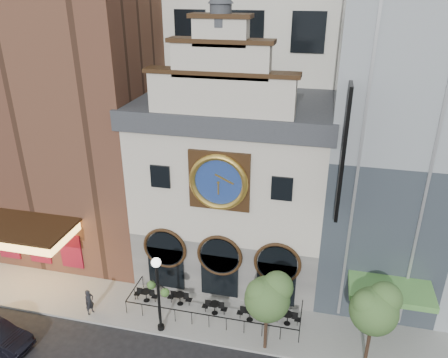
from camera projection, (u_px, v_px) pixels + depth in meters
The scene contains 15 objects.
ground at pixel (204, 344), 25.05m from camera, with size 120.00×120.00×0.00m, color black.
sidewalk at pixel (214, 313), 27.24m from camera, with size 44.00×5.00×0.15m, color gray.
clock_building at pixel (233, 183), 29.24m from camera, with size 12.60×8.78×18.65m.
theater_building at pixel (64, 79), 31.43m from camera, with size 14.00×15.60×25.00m.
retail_building at pixel (446, 138), 27.01m from camera, with size 14.00×14.40×20.00m.
cafe_railing at pixel (214, 307), 27.02m from camera, with size 10.60×2.60×0.90m, color black, non-canonical shape.
bistro_0 at pixel (146, 295), 28.03m from camera, with size 1.58×0.68×0.90m.
bistro_1 at pixel (180, 298), 27.74m from camera, with size 1.58×0.68×0.90m.
bistro_2 at pixel (215, 307), 26.95m from camera, with size 1.58×0.68×0.90m.
bistro_3 at pixel (250, 314), 26.42m from camera, with size 1.58×0.68×0.90m.
bistro_4 at pixel (287, 318), 26.12m from camera, with size 1.58×0.68×0.90m.
pedestrian at pixel (89, 302), 26.83m from camera, with size 0.62×0.41×1.71m, color black.
lamppost at pixel (158, 287), 24.64m from camera, with size 1.51×0.97×5.02m.
tree_left at pixel (268, 296), 23.16m from camera, with size 2.56×2.46×4.92m.
tree_right at pixel (375, 308), 22.25m from camera, with size 2.59×2.49×4.99m.
Camera 1 is at (5.51, -18.16, 18.94)m, focal length 35.00 mm.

